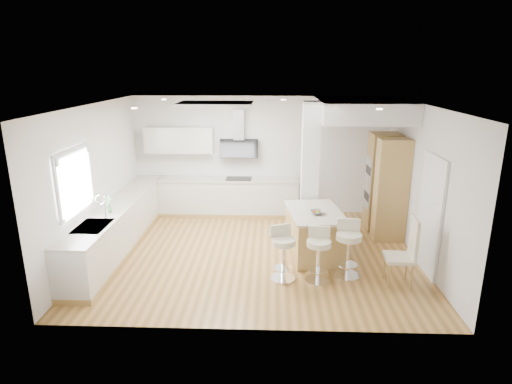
{
  "coord_description": "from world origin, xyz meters",
  "views": [
    {
      "loc": [
        0.27,
        -7.55,
        3.44
      ],
      "look_at": [
        -0.03,
        0.4,
        1.11
      ],
      "focal_mm": 30.0,
      "sensor_mm": 36.0,
      "label": 1
    }
  ],
  "objects_px": {
    "peninsula": "(314,233)",
    "bar_stool_a": "(283,250)",
    "bar_stool_b": "(318,252)",
    "bar_stool_c": "(348,246)",
    "dining_chair": "(406,250)"
  },
  "relations": [
    {
      "from": "bar_stool_a",
      "to": "bar_stool_c",
      "type": "bearing_deg",
      "value": -13.2
    },
    {
      "from": "bar_stool_c",
      "to": "dining_chair",
      "type": "distance_m",
      "value": 0.92
    },
    {
      "from": "bar_stool_b",
      "to": "bar_stool_c",
      "type": "relative_size",
      "value": 0.94
    },
    {
      "from": "peninsula",
      "to": "bar_stool_c",
      "type": "distance_m",
      "value": 0.97
    },
    {
      "from": "bar_stool_a",
      "to": "bar_stool_b",
      "type": "bearing_deg",
      "value": -25.33
    },
    {
      "from": "bar_stool_c",
      "to": "dining_chair",
      "type": "relative_size",
      "value": 0.85
    },
    {
      "from": "peninsula",
      "to": "bar_stool_a",
      "type": "relative_size",
      "value": 1.67
    },
    {
      "from": "bar_stool_b",
      "to": "bar_stool_c",
      "type": "xyz_separation_m",
      "value": [
        0.52,
        0.19,
        0.04
      ]
    },
    {
      "from": "peninsula",
      "to": "bar_stool_a",
      "type": "height_order",
      "value": "peninsula"
    },
    {
      "from": "peninsula",
      "to": "bar_stool_b",
      "type": "bearing_deg",
      "value": -99.09
    },
    {
      "from": "bar_stool_a",
      "to": "bar_stool_c",
      "type": "height_order",
      "value": "bar_stool_c"
    },
    {
      "from": "bar_stool_b",
      "to": "dining_chair",
      "type": "xyz_separation_m",
      "value": [
        1.4,
        -0.08,
        0.1
      ]
    },
    {
      "from": "bar_stool_a",
      "to": "dining_chair",
      "type": "distance_m",
      "value": 1.98
    },
    {
      "from": "bar_stool_a",
      "to": "dining_chair",
      "type": "bearing_deg",
      "value": -24.44
    },
    {
      "from": "peninsula",
      "to": "bar_stool_b",
      "type": "relative_size",
      "value": 1.68
    }
  ]
}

